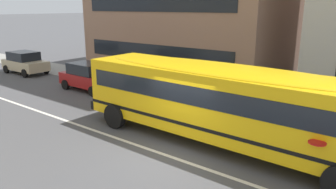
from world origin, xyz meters
TOP-DOWN VIEW (x-y plane):
  - ground_plane at (0.00, 0.00)m, footprint 400.00×400.00m
  - sidewalk_far at (0.00, 7.03)m, footprint 120.00×3.00m
  - lane_centreline at (0.00, 0.00)m, footprint 110.00×0.16m
  - school_bus at (1.09, 1.97)m, footprint 13.22×3.21m
  - parked_car_red_past_driveway at (-9.39, 4.23)m, footprint 3.93×1.93m
  - parked_car_beige_near_corner at (-17.27, 4.55)m, footprint 3.92×1.91m

SIDE VIEW (x-z plane):
  - ground_plane at x=0.00m, z-range 0.00..0.00m
  - lane_centreline at x=0.00m, z-range 0.00..0.01m
  - sidewalk_far at x=0.00m, z-range 0.00..0.01m
  - parked_car_red_past_driveway at x=-9.39m, z-range 0.02..1.66m
  - parked_car_beige_near_corner at x=-17.27m, z-range 0.02..1.66m
  - school_bus at x=1.09m, z-range 0.28..3.23m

